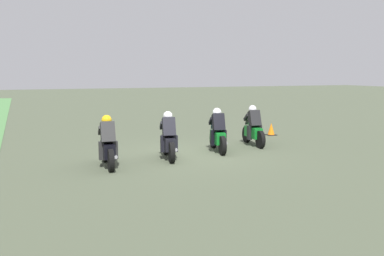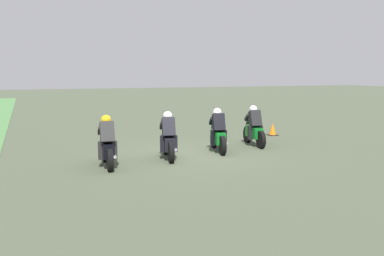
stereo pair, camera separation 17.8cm
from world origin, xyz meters
name	(u,v)px [view 2 (the right image)]	position (x,y,z in m)	size (l,w,h in m)	color
ground_plane	(191,154)	(0.00, 0.00, 0.00)	(120.00, 120.00, 0.00)	#49513D
rider_lane_a	(254,129)	(0.78, -2.86, 0.62)	(2.04, 0.59, 1.51)	black
rider_lane_b	(218,134)	(0.15, -1.07, 0.62)	(2.02, 0.63, 1.51)	black
rider_lane_c	(168,139)	(-0.40, 0.93, 0.62)	(2.03, 0.62, 1.51)	black
rider_lane_d	(107,145)	(-0.85, 2.96, 0.62)	(2.04, 0.55, 1.51)	black
traffic_cone	(273,130)	(2.76, -4.90, 0.25)	(0.40, 0.40, 0.54)	black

